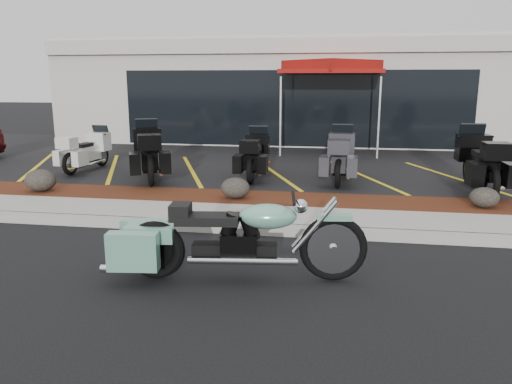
% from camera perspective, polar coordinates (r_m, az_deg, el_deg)
% --- Properties ---
extents(ground, '(90.00, 90.00, 0.00)m').
position_cam_1_polar(ground, '(7.47, -3.40, -6.65)').
color(ground, black).
rests_on(ground, ground).
extents(curb, '(24.00, 0.25, 0.15)m').
position_cam_1_polar(curb, '(8.28, -2.03, -4.13)').
color(curb, gray).
rests_on(curb, ground).
extents(sidewalk, '(24.00, 1.20, 0.15)m').
position_cam_1_polar(sidewalk, '(8.94, -1.15, -2.85)').
color(sidewalk, gray).
rests_on(sidewalk, ground).
extents(mulch_bed, '(24.00, 1.20, 0.16)m').
position_cam_1_polar(mulch_bed, '(10.09, 0.09, -1.02)').
color(mulch_bed, black).
rests_on(mulch_bed, ground).
extents(upper_lot, '(26.00, 9.60, 0.15)m').
position_cam_1_polar(upper_lot, '(15.34, 3.34, 3.69)').
color(upper_lot, black).
rests_on(upper_lot, ground).
extents(dealership_building, '(18.00, 8.16, 4.00)m').
position_cam_1_polar(dealership_building, '(21.40, 5.23, 11.41)').
color(dealership_building, '#ACA59B').
rests_on(dealership_building, ground).
extents(boulder_left, '(0.66, 0.55, 0.47)m').
position_cam_1_polar(boulder_left, '(11.51, -23.41, 1.25)').
color(boulder_left, black).
rests_on(boulder_left, mulch_bed).
extents(boulder_mid, '(0.58, 0.49, 0.41)m').
position_cam_1_polar(boulder_mid, '(9.95, -2.38, 0.47)').
color(boulder_mid, black).
rests_on(boulder_mid, mulch_bed).
extents(boulder_right, '(0.53, 0.44, 0.38)m').
position_cam_1_polar(boulder_right, '(10.13, 24.64, -0.57)').
color(boulder_right, black).
rests_on(boulder_right, mulch_bed).
extents(hero_cruiser, '(3.24, 1.17, 1.11)m').
position_cam_1_polar(hero_cruiser, '(6.25, 8.86, -5.31)').
color(hero_cruiser, '#68A18A').
rests_on(hero_cruiser, ground).
extents(touring_white, '(0.94, 2.01, 1.13)m').
position_cam_1_polar(touring_white, '(14.30, -17.28, 5.07)').
color(touring_white, white).
rests_on(touring_white, upper_lot).
extents(touring_black_front, '(1.77, 2.55, 1.38)m').
position_cam_1_polar(touring_black_front, '(12.94, -12.30, 5.18)').
color(touring_black_front, black).
rests_on(touring_black_front, upper_lot).
extents(touring_black_mid, '(0.86, 2.09, 1.20)m').
position_cam_1_polar(touring_black_mid, '(12.73, 0.27, 4.92)').
color(touring_black_mid, black).
rests_on(touring_black_mid, upper_lot).
extents(touring_grey, '(0.94, 2.23, 1.27)m').
position_cam_1_polar(touring_grey, '(12.53, 9.78, 4.79)').
color(touring_grey, '#313136').
rests_on(touring_grey, upper_lot).
extents(touring_black_rear, '(0.93, 2.38, 1.38)m').
position_cam_1_polar(touring_black_rear, '(12.30, 23.30, 4.04)').
color(touring_black_rear, black).
rests_on(touring_black_rear, upper_lot).
extents(traffic_cone, '(0.39, 0.39, 0.46)m').
position_cam_1_polar(traffic_cone, '(14.29, 0.94, 4.29)').
color(traffic_cone, '#E23C07').
rests_on(traffic_cone, upper_lot).
extents(popup_canopy, '(3.92, 3.92, 2.94)m').
position_cam_1_polar(popup_canopy, '(16.81, 8.61, 13.76)').
color(popup_canopy, silver).
rests_on(popup_canopy, upper_lot).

